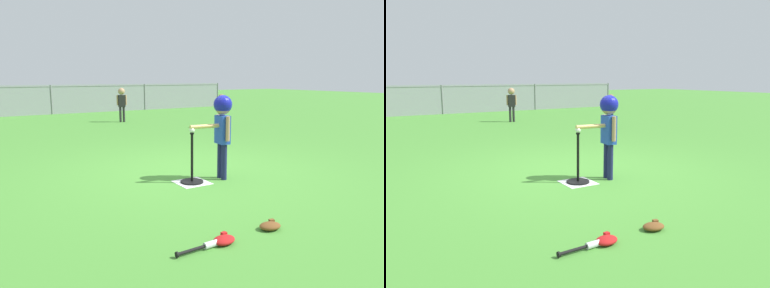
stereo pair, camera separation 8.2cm
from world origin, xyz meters
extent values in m
plane|color=#478C33|center=(0.00, 0.00, 0.00)|extent=(60.00, 60.00, 0.00)
cube|color=white|center=(-0.34, -0.51, 0.00)|extent=(0.44, 0.44, 0.01)
cylinder|color=black|center=(-0.34, -0.51, 0.01)|extent=(0.32, 0.32, 0.03)
cylinder|color=black|center=(-0.34, -0.51, 0.37)|extent=(0.04, 0.04, 0.68)
cylinder|color=black|center=(-0.34, -0.51, 0.70)|extent=(0.06, 0.06, 0.02)
sphere|color=white|center=(-0.34, -0.51, 0.74)|extent=(0.07, 0.07, 0.07)
cylinder|color=#191E4C|center=(0.14, -0.62, 0.26)|extent=(0.08, 0.08, 0.52)
cylinder|color=#191E4C|center=(0.15, -0.50, 0.26)|extent=(0.08, 0.08, 0.52)
cube|color=#2347B7|center=(0.14, -0.56, 0.72)|extent=(0.16, 0.24, 0.40)
cylinder|color=tan|center=(0.13, -0.70, 0.75)|extent=(0.06, 0.06, 0.35)
cylinder|color=tan|center=(0.16, -0.42, 0.75)|extent=(0.06, 0.06, 0.35)
sphere|color=tan|center=(0.14, -0.56, 1.05)|extent=(0.23, 0.23, 0.23)
sphere|color=#141999|center=(0.14, -0.56, 1.08)|extent=(0.26, 0.26, 0.26)
cylinder|color=#DBB266|center=(-0.07, -0.54, 0.78)|extent=(0.60, 0.11, 0.06)
cylinder|color=#262626|center=(1.49, 6.73, 0.25)|extent=(0.08, 0.08, 0.49)
cylinder|color=#262626|center=(1.38, 6.75, 0.25)|extent=(0.08, 0.08, 0.49)
cube|color=black|center=(1.43, 6.74, 0.69)|extent=(0.24, 0.18, 0.38)
cylinder|color=tan|center=(1.57, 6.71, 0.71)|extent=(0.05, 0.05, 0.33)
cylinder|color=tan|center=(1.30, 6.77, 0.71)|extent=(0.05, 0.05, 0.33)
sphere|color=tan|center=(1.43, 6.74, 1.00)|extent=(0.22, 0.22, 0.22)
cylinder|color=#191E4C|center=(3.41, 3.87, 0.22)|extent=(0.07, 0.07, 0.43)
cylinder|color=#191E4C|center=(3.34, 3.93, 0.22)|extent=(0.07, 0.07, 0.43)
cube|color=#2347B7|center=(3.37, 3.90, 0.60)|extent=(0.22, 0.21, 0.34)
cylinder|color=#8C6647|center=(3.47, 3.83, 0.62)|extent=(0.05, 0.05, 0.29)
cylinder|color=#8C6647|center=(3.28, 3.98, 0.62)|extent=(0.05, 0.05, 0.29)
sphere|color=#8C6647|center=(3.37, 3.90, 0.87)|extent=(0.19, 0.19, 0.19)
cylinder|color=silver|center=(-1.18, -2.31, 0.03)|extent=(0.28, 0.07, 0.06)
cylinder|color=black|center=(-1.46, -2.32, 0.03)|extent=(0.28, 0.04, 0.03)
cylinder|color=black|center=(-1.60, -2.33, 0.03)|extent=(0.02, 0.05, 0.05)
ellipsoid|color=brown|center=(-0.54, -2.29, 0.04)|extent=(0.24, 0.19, 0.07)
cube|color=brown|center=(-0.47, -2.23, 0.04)|extent=(0.06, 0.05, 0.06)
ellipsoid|color=#B21919|center=(-1.11, -2.31, 0.04)|extent=(0.24, 0.18, 0.07)
cube|color=#B21919|center=(-1.05, -2.23, 0.04)|extent=(0.05, 0.05, 0.06)
cylinder|color=slate|center=(0.00, 10.59, 0.57)|extent=(0.06, 0.06, 1.15)
cylinder|color=slate|center=(4.00, 10.59, 0.57)|extent=(0.06, 0.06, 1.15)
cylinder|color=slate|center=(8.00, 10.59, 0.57)|extent=(0.06, 0.06, 1.15)
cube|color=gray|center=(0.00, 10.59, 1.09)|extent=(16.00, 0.03, 0.03)
cube|color=gray|center=(0.00, 10.59, 0.57)|extent=(16.00, 0.01, 1.15)
camera|label=1|loc=(-2.97, -4.79, 1.46)|focal=34.74mm
camera|label=2|loc=(-2.90, -4.83, 1.46)|focal=34.74mm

